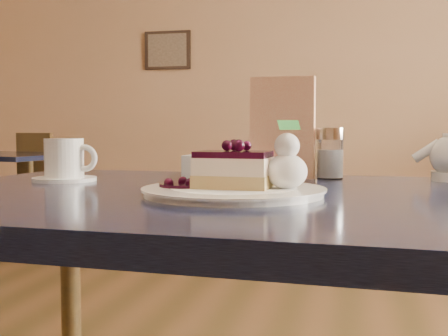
% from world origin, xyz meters
% --- Properties ---
extents(main_table, '(1.26, 0.87, 0.76)m').
position_xyz_m(main_table, '(0.24, 0.22, 0.68)').
color(main_table, '#161E3F').
rests_on(main_table, ground).
extents(dessert_plate, '(0.29, 0.29, 0.01)m').
position_xyz_m(dessert_plate, '(0.24, 0.17, 0.77)').
color(dessert_plate, white).
rests_on(dessert_plate, main_table).
extents(cheesecake_slice, '(0.13, 0.09, 0.06)m').
position_xyz_m(cheesecake_slice, '(0.24, 0.17, 0.80)').
color(cheesecake_slice, '#DBAF66').
rests_on(cheesecake_slice, dessert_plate).
extents(whipped_cream, '(0.07, 0.07, 0.06)m').
position_xyz_m(whipped_cream, '(0.32, 0.18, 0.80)').
color(whipped_cream, white).
rests_on(whipped_cream, dessert_plate).
extents(berry_sauce, '(0.08, 0.08, 0.01)m').
position_xyz_m(berry_sauce, '(0.15, 0.17, 0.78)').
color(berry_sauce, black).
rests_on(berry_sauce, dessert_plate).
extents(coffee_set, '(0.14, 0.13, 0.09)m').
position_xyz_m(coffee_set, '(-0.16, 0.34, 0.80)').
color(coffee_set, white).
rests_on(coffee_set, main_table).
extents(menu_card, '(0.14, 0.04, 0.22)m').
position_xyz_m(menu_card, '(0.27, 0.51, 0.87)').
color(menu_card, '#FFEBB3').
rests_on(menu_card, main_table).
extents(sugar_shaker, '(0.06, 0.06, 0.11)m').
position_xyz_m(sugar_shaker, '(0.38, 0.52, 0.82)').
color(sugar_shaker, white).
rests_on(sugar_shaker, main_table).
extents(napkin_stack, '(0.13, 0.13, 0.05)m').
position_xyz_m(napkin_stack, '(0.12, 0.50, 0.79)').
color(napkin_stack, white).
rests_on(napkin_stack, main_table).
extents(bg_table_far_left, '(1.03, 1.65, 1.10)m').
position_xyz_m(bg_table_far_left, '(-2.20, 3.14, 0.06)').
color(bg_table_far_left, '#161E3F').
rests_on(bg_table_far_left, ground).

